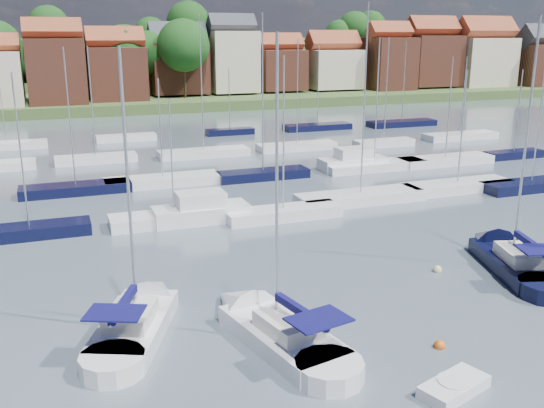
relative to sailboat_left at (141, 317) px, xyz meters
name	(u,v)px	position (x,y,z in m)	size (l,w,h in m)	color
ground	(205,164)	(11.92, 35.03, -0.36)	(260.00, 260.00, 0.00)	#485761
sailboat_left	(141,317)	(0.00, 0.00, 0.00)	(6.54, 10.48, 13.99)	white
sailboat_centre	(268,327)	(5.36, -2.99, 0.00)	(5.04, 11.07, 14.60)	white
sailboat_navy	(506,257)	(21.89, 0.50, 0.00)	(6.06, 11.58, 15.54)	black
tender	(454,387)	(10.48, -9.94, -0.12)	(3.21, 2.22, 0.63)	white
buoy_c	(325,349)	(7.25, -5.16, -0.36)	(0.47, 0.47, 0.47)	#D85914
buoy_d	(439,348)	(12.04, -6.80, -0.36)	(0.51, 0.51, 0.51)	#D85914
buoy_e	(437,271)	(17.20, 0.76, -0.36)	(0.53, 0.53, 0.53)	beige
marina_field	(235,168)	(13.83, 30.18, 0.07)	(79.62, 41.41, 15.93)	white
far_shore_town	(121,71)	(14.15, 127.69, 4.25)	(212.46, 90.00, 22.27)	#40592C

